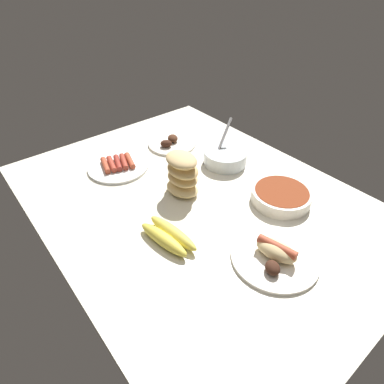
{
  "coord_description": "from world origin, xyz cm",
  "views": [
    {
      "loc": [
        -61.53,
        51.94,
        65.4
      ],
      "look_at": [
        0.65,
        1.29,
        3.0
      ],
      "focal_mm": 30.04,
      "sensor_mm": 36.0,
      "label": 1
    }
  ],
  "objects_px": {
    "banana_bunch": "(168,236)",
    "bowl_coleslaw": "(225,156)",
    "plate_hotdog_assembled": "(275,255)",
    "bread_stack": "(182,174)",
    "bowl_chili": "(281,195)",
    "plate_sausages": "(118,165)",
    "plate_grilled_meat": "(172,143)"
  },
  "relations": [
    {
      "from": "banana_bunch",
      "to": "bowl_coleslaw",
      "type": "height_order",
      "value": "bowl_coleslaw"
    },
    {
      "from": "plate_hotdog_assembled",
      "to": "bread_stack",
      "type": "xyz_separation_m",
      "value": [
        0.38,
        0.01,
        0.06
      ]
    },
    {
      "from": "banana_bunch",
      "to": "bowl_coleslaw",
      "type": "xyz_separation_m",
      "value": [
        0.19,
        -0.4,
        0.01
      ]
    },
    {
      "from": "bowl_chili",
      "to": "plate_hotdog_assembled",
      "type": "xyz_separation_m",
      "value": [
        -0.14,
        0.2,
        -0.01
      ]
    },
    {
      "from": "bread_stack",
      "to": "banana_bunch",
      "type": "bearing_deg",
      "value": 132.19
    },
    {
      "from": "banana_bunch",
      "to": "plate_hotdog_assembled",
      "type": "xyz_separation_m",
      "value": [
        -0.23,
        -0.17,
        -0.0
      ]
    },
    {
      "from": "bowl_chili",
      "to": "bread_stack",
      "type": "xyz_separation_m",
      "value": [
        0.24,
        0.21,
        0.05
      ]
    },
    {
      "from": "bowl_chili",
      "to": "plate_hotdog_assembled",
      "type": "relative_size",
      "value": 0.81
    },
    {
      "from": "banana_bunch",
      "to": "plate_hotdog_assembled",
      "type": "height_order",
      "value": "plate_hotdog_assembled"
    },
    {
      "from": "plate_hotdog_assembled",
      "to": "plate_sausages",
      "type": "bearing_deg",
      "value": 8.98
    },
    {
      "from": "bowl_chili",
      "to": "plate_grilled_meat",
      "type": "distance_m",
      "value": 0.51
    },
    {
      "from": "plate_hotdog_assembled",
      "to": "bread_stack",
      "type": "bearing_deg",
      "value": 1.16
    },
    {
      "from": "plate_hotdog_assembled",
      "to": "plate_grilled_meat",
      "type": "bearing_deg",
      "value": -12.9
    },
    {
      "from": "plate_sausages",
      "to": "plate_grilled_meat",
      "type": "bearing_deg",
      "value": -87.34
    },
    {
      "from": "bowl_coleslaw",
      "to": "plate_hotdog_assembled",
      "type": "xyz_separation_m",
      "value": [
        -0.42,
        0.22,
        -0.01
      ]
    },
    {
      "from": "banana_bunch",
      "to": "plate_hotdog_assembled",
      "type": "relative_size",
      "value": 0.81
    },
    {
      "from": "banana_bunch",
      "to": "bowl_chili",
      "type": "bearing_deg",
      "value": -102.61
    },
    {
      "from": "plate_hotdog_assembled",
      "to": "banana_bunch",
      "type": "bearing_deg",
      "value": 37.35
    },
    {
      "from": "bread_stack",
      "to": "plate_grilled_meat",
      "type": "bearing_deg",
      "value": -29.73
    },
    {
      "from": "plate_sausages",
      "to": "banana_bunch",
      "type": "bearing_deg",
      "value": 170.12
    },
    {
      "from": "plate_grilled_meat",
      "to": "bowl_chili",
      "type": "bearing_deg",
      "value": -173.93
    },
    {
      "from": "plate_sausages",
      "to": "plate_hotdog_assembled",
      "type": "xyz_separation_m",
      "value": [
        -0.64,
        -0.1,
        0.01
      ]
    },
    {
      "from": "banana_bunch",
      "to": "plate_grilled_meat",
      "type": "relative_size",
      "value": 0.96
    },
    {
      "from": "bowl_chili",
      "to": "plate_hotdog_assembled",
      "type": "height_order",
      "value": "plate_hotdog_assembled"
    },
    {
      "from": "banana_bunch",
      "to": "plate_grilled_meat",
      "type": "xyz_separation_m",
      "value": [
        0.43,
        -0.32,
        -0.01
      ]
    },
    {
      "from": "plate_sausages",
      "to": "plate_hotdog_assembled",
      "type": "distance_m",
      "value": 0.65
    },
    {
      "from": "banana_bunch",
      "to": "plate_grilled_meat",
      "type": "height_order",
      "value": "banana_bunch"
    },
    {
      "from": "plate_sausages",
      "to": "plate_grilled_meat",
      "type": "height_order",
      "value": "plate_grilled_meat"
    },
    {
      "from": "plate_grilled_meat",
      "to": "bread_stack",
      "type": "height_order",
      "value": "bread_stack"
    },
    {
      "from": "bowl_chili",
      "to": "plate_grilled_meat",
      "type": "xyz_separation_m",
      "value": [
        0.51,
        0.05,
        -0.01
      ]
    },
    {
      "from": "bowl_chili",
      "to": "bread_stack",
      "type": "relative_size",
      "value": 1.3
    },
    {
      "from": "plate_sausages",
      "to": "plate_grilled_meat",
      "type": "xyz_separation_m",
      "value": [
        0.01,
        -0.25,
        -0.0
      ]
    }
  ]
}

